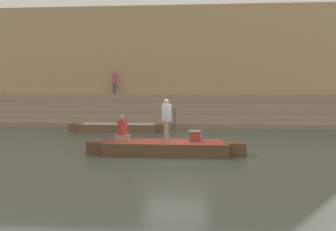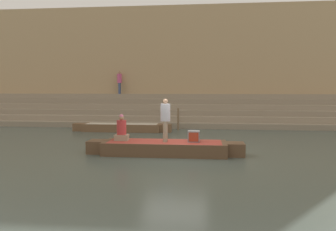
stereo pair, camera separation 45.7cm
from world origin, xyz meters
name	(u,v)px [view 1 (the left image)]	position (x,y,z in m)	size (l,w,h in m)	color
ground_plane	(176,153)	(0.00, 0.00, 0.00)	(120.00, 120.00, 0.00)	#47544C
ghat_steps	(183,113)	(0.00, 10.58, 0.75)	(36.00, 4.61, 2.08)	gray
back_wall	(184,65)	(0.00, 12.84, 4.31)	(34.20, 1.28, 8.68)	tan
rowboat_main	(166,147)	(-0.38, -0.17, 0.26)	(6.00, 1.50, 0.49)	brown
person_standing	(166,117)	(-0.35, -0.19, 1.43)	(0.37, 0.37, 1.63)	gray
person_rowing	(122,130)	(-2.09, -0.06, 0.89)	(0.52, 0.41, 1.03)	gray
tv_set	(195,136)	(0.73, -0.09, 0.71)	(0.45, 0.44, 0.42)	slate
moored_boat_shore	(119,127)	(-3.64, 6.14, 0.24)	(5.81, 1.05, 0.45)	brown
mooring_post	(175,119)	(-0.41, 7.05, 0.66)	(0.12, 0.12, 1.33)	brown
person_on_steps	(114,81)	(-5.23, 11.86, 3.07)	(0.35, 0.35, 1.71)	#3D4C75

